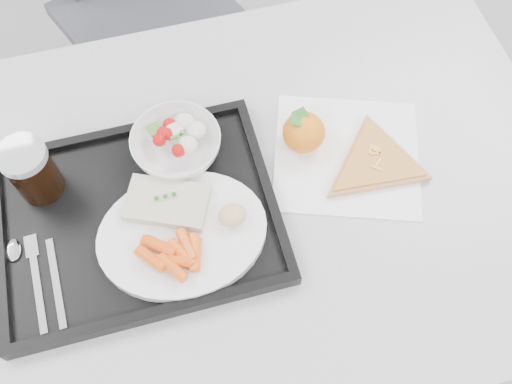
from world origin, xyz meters
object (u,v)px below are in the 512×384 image
at_px(tangerine, 304,132).
at_px(pizza_slice, 375,162).
at_px(tray, 138,218).
at_px(dinner_plate, 183,234).
at_px(cola_glass, 32,170).
at_px(salad_bowl, 177,145).
at_px(table, 228,212).

xyz_separation_m(tangerine, pizza_slice, (0.11, -0.08, -0.02)).
relative_size(tray, dinner_plate, 1.67).
bearing_deg(tangerine, cola_glass, 177.27).
height_order(dinner_plate, pizza_slice, dinner_plate).
bearing_deg(cola_glass, tangerine, -2.73).
xyz_separation_m(dinner_plate, tangerine, (0.24, 0.13, 0.01)).
bearing_deg(tray, cola_glass, 146.48).
relative_size(dinner_plate, pizza_slice, 0.95).
distance_m(cola_glass, tangerine, 0.45).
bearing_deg(dinner_plate, pizza_slice, 8.45).
bearing_deg(salad_bowl, tangerine, -7.70).
bearing_deg(tangerine, salad_bowl, 172.30).
bearing_deg(pizza_slice, tangerine, 144.53).
relative_size(table, pizza_slice, 4.22).
distance_m(dinner_plate, tangerine, 0.27).
bearing_deg(tangerine, table, -157.47).
bearing_deg(tray, dinner_plate, -39.89).
distance_m(table, tangerine, 0.20).
xyz_separation_m(table, salad_bowl, (-0.06, 0.09, 0.11)).
xyz_separation_m(tray, pizza_slice, (0.41, -0.00, 0.00)).
relative_size(tray, cola_glass, 4.17).
height_order(table, tangerine, tangerine).
bearing_deg(dinner_plate, tangerine, 28.00).
height_order(table, salad_bowl, salad_bowl).
bearing_deg(cola_glass, salad_bowl, 1.95).
xyz_separation_m(dinner_plate, cola_glass, (-0.21, 0.15, 0.05)).
distance_m(table, salad_bowl, 0.15).
distance_m(tray, salad_bowl, 0.14).
distance_m(salad_bowl, cola_glass, 0.23).
relative_size(tray, tangerine, 5.20).
height_order(salad_bowl, cola_glass, cola_glass).
bearing_deg(dinner_plate, salad_bowl, 81.43).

